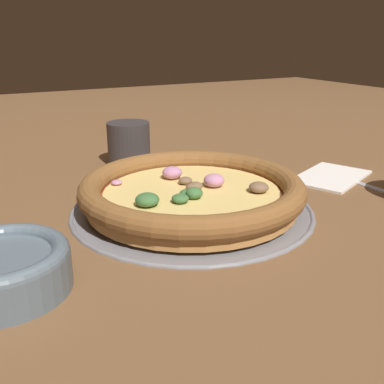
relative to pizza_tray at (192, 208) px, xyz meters
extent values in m
plane|color=brown|center=(0.00, 0.00, 0.00)|extent=(3.00, 3.00, 0.00)
cylinder|color=gray|center=(0.00, 0.00, 0.00)|extent=(0.34, 0.34, 0.00)
torus|color=gray|center=(0.00, 0.00, 0.00)|extent=(0.35, 0.35, 0.01)
cylinder|color=#BC7F42|center=(0.00, 0.00, 0.01)|extent=(0.30, 0.30, 0.02)
torus|color=brown|center=(0.00, 0.00, 0.03)|extent=(0.32, 0.32, 0.03)
cylinder|color=#A32D19|center=(0.00, 0.00, 0.02)|extent=(0.27, 0.27, 0.00)
cylinder|color=#EAC670|center=(0.00, 0.00, 0.03)|extent=(0.25, 0.25, 0.00)
ellipsoid|color=#3D6B38|center=(0.04, 0.04, 0.03)|extent=(0.03, 0.03, 0.01)
ellipsoid|color=#C17FA3|center=(0.00, -0.06, 0.04)|extent=(0.04, 0.04, 0.02)
ellipsoid|color=brown|center=(-0.01, 0.00, 0.03)|extent=(0.03, 0.03, 0.01)
ellipsoid|color=brown|center=(-0.01, -0.03, 0.03)|extent=(0.02, 0.02, 0.01)
ellipsoid|color=brown|center=(0.00, 0.00, 0.03)|extent=(0.02, 0.02, 0.01)
ellipsoid|color=#C17FA3|center=(-0.04, 0.00, 0.04)|extent=(0.04, 0.04, 0.02)
ellipsoid|color=#3D6B38|center=(0.08, 0.02, 0.04)|extent=(0.04, 0.04, 0.02)
ellipsoid|color=brown|center=(-0.08, 0.05, 0.03)|extent=(0.04, 0.04, 0.01)
ellipsoid|color=#3D6B38|center=(0.01, 0.03, 0.03)|extent=(0.03, 0.03, 0.02)
ellipsoid|color=#3D6B38|center=(0.02, 0.02, 0.03)|extent=(0.03, 0.03, 0.01)
ellipsoid|color=#C17FA3|center=(0.09, -0.08, 0.03)|extent=(0.02, 0.02, 0.01)
cylinder|color=slate|center=(0.27, 0.10, 0.02)|extent=(0.13, 0.13, 0.04)
torus|color=slate|center=(0.27, 0.10, 0.03)|extent=(0.13, 0.13, 0.02)
cylinder|color=#383333|center=(-0.01, -0.27, 0.04)|extent=(0.08, 0.08, 0.08)
cube|color=white|center=(-0.29, -0.02, 0.00)|extent=(0.18, 0.15, 0.01)
cube|color=#B7B7BC|center=(-0.31, 0.03, 0.00)|extent=(0.02, 0.13, 0.00)
cube|color=#B7B7BC|center=(-0.31, -0.05, 0.00)|extent=(0.02, 0.05, 0.00)
camera|label=1|loc=(0.29, 0.53, 0.24)|focal=42.00mm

